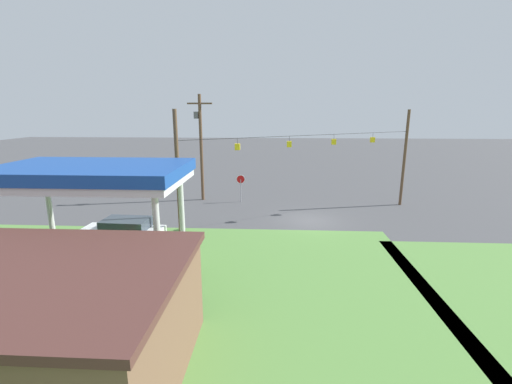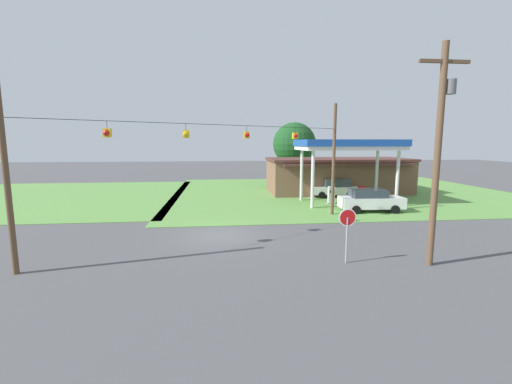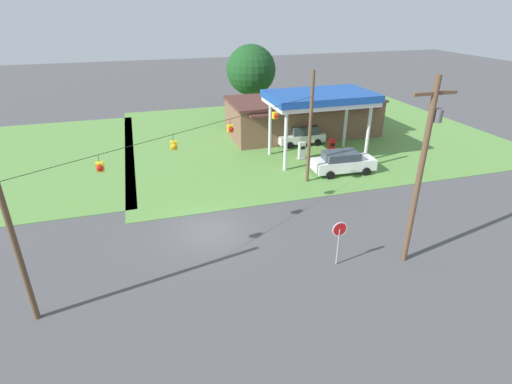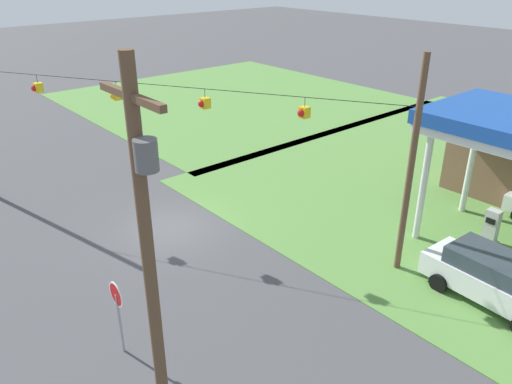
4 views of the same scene
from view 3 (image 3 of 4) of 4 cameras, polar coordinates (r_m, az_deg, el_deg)
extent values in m
plane|color=#4C4C4F|center=(23.98, -6.69, -5.53)|extent=(160.00, 160.00, 0.00)
cube|color=#5B8E42|center=(41.92, 7.24, 8.31)|extent=(36.00, 28.00, 0.04)
cube|color=silver|center=(33.93, 9.13, 12.66)|extent=(8.48, 5.05, 0.35)
cube|color=#19479E|center=(33.83, 9.18, 13.41)|extent=(8.68, 5.25, 0.55)
cylinder|color=silver|center=(31.50, 4.26, 7.10)|extent=(0.28, 0.28, 4.75)
cylinder|color=silver|center=(34.67, 15.69, 7.95)|extent=(0.28, 0.28, 4.75)
cylinder|color=silver|center=(34.95, 2.02, 9.03)|extent=(0.28, 0.28, 4.75)
cylinder|color=silver|center=(37.84, 12.68, 9.72)|extent=(0.28, 0.28, 4.75)
cube|color=brown|center=(41.26, 6.71, 10.53)|extent=(14.64, 6.43, 3.47)
cube|color=#512D28|center=(40.82, 6.85, 13.05)|extent=(14.94, 6.73, 0.24)
cube|color=#512D28|center=(37.75, 8.96, 11.32)|extent=(13.18, 0.70, 0.20)
cube|color=gray|center=(34.76, 6.50, 4.75)|extent=(0.71, 0.56, 0.12)
cube|color=silver|center=(34.49, 6.56, 5.96)|extent=(0.55, 0.40, 1.43)
cube|color=black|center=(34.21, 6.72, 6.29)|extent=(0.39, 0.03, 0.24)
cube|color=gray|center=(35.90, 10.62, 5.16)|extent=(0.71, 0.56, 0.12)
cube|color=red|center=(35.64, 10.72, 6.32)|extent=(0.55, 0.40, 1.43)
cube|color=black|center=(35.37, 10.91, 6.65)|extent=(0.39, 0.03, 0.24)
cube|color=white|center=(32.21, 12.39, 3.93)|extent=(4.95, 2.09, 0.84)
cube|color=#333D47|center=(31.84, 12.04, 5.10)|extent=(2.76, 1.84, 0.60)
cylinder|color=black|center=(33.80, 13.96, 4.04)|extent=(0.69, 0.25, 0.68)
cylinder|color=black|center=(32.27, 15.45, 2.82)|extent=(0.69, 0.25, 0.68)
cylinder|color=black|center=(32.56, 9.22, 3.65)|extent=(0.69, 0.25, 0.68)
cylinder|color=black|center=(30.97, 10.53, 2.37)|extent=(0.69, 0.25, 0.68)
cube|color=white|center=(38.32, 6.31, 7.78)|extent=(4.52, 1.90, 0.73)
cube|color=#333D47|center=(38.20, 6.74, 8.88)|extent=(2.49, 1.73, 0.76)
cylinder|color=black|center=(37.09, 4.86, 6.64)|extent=(0.68, 0.23, 0.68)
cylinder|color=black|center=(38.75, 3.82, 7.51)|extent=(0.68, 0.23, 0.68)
cylinder|color=black|center=(38.18, 8.78, 6.99)|extent=(0.68, 0.23, 0.68)
cylinder|color=black|center=(39.80, 7.61, 7.83)|extent=(0.68, 0.23, 0.68)
cylinder|color=#99999E|center=(20.87, 11.62, -7.70)|extent=(0.08, 0.08, 2.10)
cylinder|color=white|center=(20.32, 11.88, -5.22)|extent=(0.80, 0.03, 0.80)
cylinder|color=red|center=(20.32, 11.88, -5.22)|extent=(0.70, 0.03, 0.70)
cylinder|color=brown|center=(20.59, 22.30, 2.02)|extent=(0.28, 0.28, 9.51)
cube|color=brown|center=(19.49, 24.25, 12.73)|extent=(2.20, 0.14, 0.14)
cylinder|color=#59595B|center=(19.92, 24.52, 9.93)|extent=(0.44, 0.44, 0.60)
cylinder|color=brown|center=(18.16, -31.41, -5.46)|extent=(0.24, 0.24, 8.20)
cylinder|color=brown|center=(29.05, 7.73, 8.91)|extent=(0.24, 0.24, 8.20)
cylinder|color=black|center=(21.41, -7.56, 9.29)|extent=(16.88, 10.02, 0.02)
cylinder|color=black|center=(18.46, -21.56, 4.45)|extent=(0.02, 0.02, 0.35)
cube|color=yellow|center=(18.59, -21.38, 3.37)|extent=(0.32, 0.32, 0.40)
sphere|color=red|center=(18.43, -21.41, 3.18)|extent=(0.28, 0.28, 0.28)
cylinder|color=black|center=(20.32, -11.77, 7.57)|extent=(0.02, 0.02, 0.35)
cube|color=yellow|center=(20.43, -11.68, 6.57)|extent=(0.32, 0.32, 0.40)
sphere|color=yellow|center=(20.27, -11.62, 6.42)|extent=(0.28, 0.28, 0.28)
cylinder|color=black|center=(22.71, -3.72, 9.94)|extent=(0.02, 0.02, 0.35)
cube|color=yellow|center=(22.81, -3.69, 9.04)|extent=(0.32, 0.32, 0.40)
sphere|color=red|center=(22.65, -3.59, 8.92)|extent=(0.28, 0.28, 0.28)
cylinder|color=black|center=(25.48, 2.77, 11.70)|extent=(0.02, 0.02, 0.35)
cube|color=yellow|center=(25.57, 2.75, 10.88)|extent=(0.32, 0.32, 0.40)
sphere|color=red|center=(25.42, 2.88, 10.79)|extent=(0.28, 0.28, 0.28)
cylinder|color=#4C3828|center=(48.77, -0.68, 12.70)|extent=(0.44, 0.44, 2.91)
sphere|color=#19471E|center=(48.07, -0.71, 17.03)|extent=(5.69, 5.69, 5.69)
camera|label=1|loc=(45.67, -9.83, 19.93)|focal=24.00mm
camera|label=2|loc=(7.66, 33.06, -45.83)|focal=24.00mm
camera|label=4|loc=(23.08, 47.69, 14.12)|focal=35.00mm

